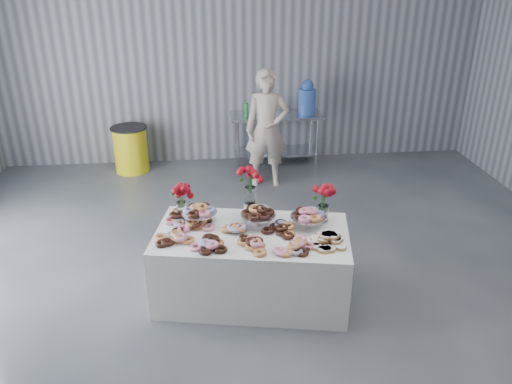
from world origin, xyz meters
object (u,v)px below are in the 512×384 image
Objects in this scene: prep_table at (276,130)px; trash_barrel at (131,149)px; person at (267,129)px; water_jug at (307,98)px; display_table at (252,265)px.

prep_table reaches higher than trash_barrel.
water_jug is at bearing 49.42° from person.
water_jug is (0.50, -0.00, 0.53)m from prep_table.
prep_table is (0.75, 3.60, 0.24)m from display_table.
person is at bearing -108.23° from prep_table.
water_jug is at bearing 0.00° from trash_barrel.
person reaches higher than display_table.
person is (-0.75, -0.75, -0.26)m from water_jug.
display_table is at bearing -65.34° from trash_barrel.
person is at bearing -19.21° from trash_barrel.
water_jug is at bearing 70.92° from display_table.
trash_barrel is (-1.65, 3.60, 0.00)m from display_table.
display_table is 3.96m from trash_barrel.
prep_table is 2.71× the size of water_jug.
display_table is at bearing -95.60° from person.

